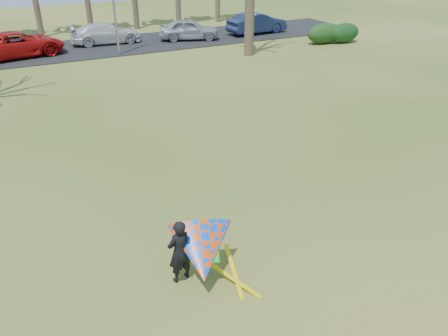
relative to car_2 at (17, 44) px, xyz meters
name	(u,v)px	position (x,y,z in m)	size (l,w,h in m)	color
ground	(257,234)	(4.17, -24.34, -0.89)	(100.00, 100.00, 0.00)	#285713
parking_strip	(81,49)	(4.17, 0.66, -0.86)	(46.00, 7.00, 0.06)	black
hedge_near	(325,33)	(21.14, -5.71, -0.14)	(3.00, 1.36, 1.50)	#173714
hedge_far	(344,33)	(22.66, -6.19, -0.16)	(2.65, 1.25, 1.47)	#123414
car_2	(17,44)	(0.00, 0.00, 0.00)	(2.76, 5.99, 1.66)	#B30E0E
car_3	(106,33)	(6.24, 1.54, -0.08)	(2.10, 5.16, 1.50)	silver
car_4	(189,29)	(12.40, -0.02, -0.05)	(1.86, 4.62, 1.57)	#9A9EA7
car_5	(257,23)	(18.40, -0.25, 0.00)	(1.77, 5.08, 1.67)	#19254B
kite_flyer	(200,251)	(2.05, -25.30, -0.05)	(2.13, 2.39, 2.02)	black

